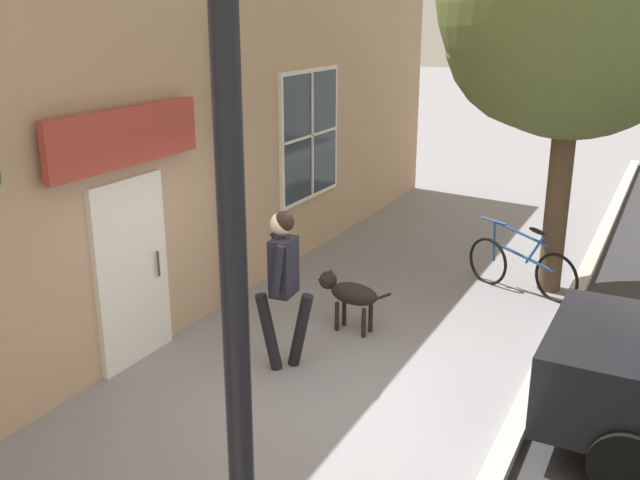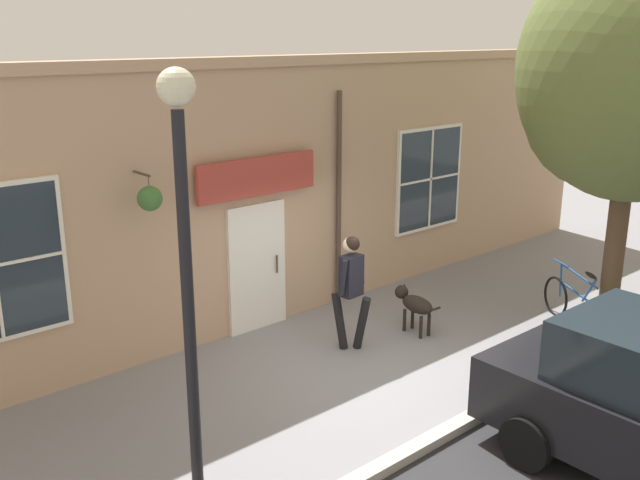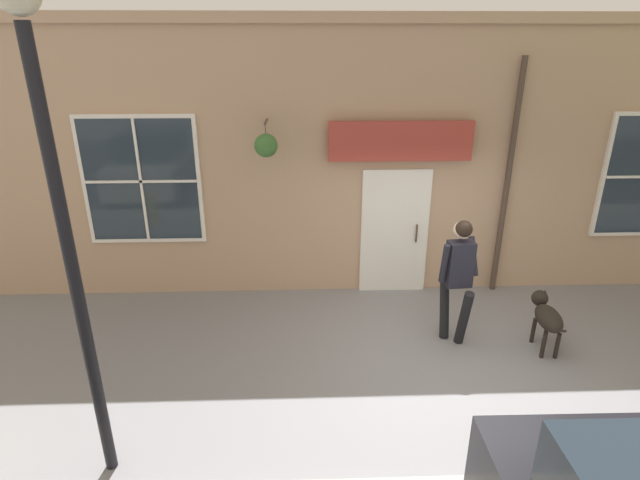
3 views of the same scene
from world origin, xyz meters
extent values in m
plane|color=gray|center=(0.00, 0.00, 0.00)|extent=(90.00, 90.00, 0.00)
cube|color=#B2ADA3|center=(2.00, 0.00, 0.06)|extent=(0.20, 28.00, 0.12)
cube|color=tan|center=(-2.35, 0.00, 2.09)|extent=(0.30, 18.00, 4.19)
cube|color=white|center=(-2.18, -0.29, 1.05)|extent=(0.10, 1.10, 2.10)
cube|color=#232D38|center=(-2.15, -0.29, 1.00)|extent=(0.03, 0.90, 1.90)
cylinder|color=#47382D|center=(-2.09, 0.06, 1.05)|extent=(0.03, 0.03, 0.30)
cube|color=#AD3D33|center=(-2.08, -0.29, 2.55)|extent=(0.08, 2.20, 0.60)
cylinder|color=#47382D|center=(-2.12, 1.45, 1.88)|extent=(0.09, 0.09, 3.77)
cube|color=white|center=(-2.18, 3.90, 1.95)|extent=(0.08, 1.82, 2.02)
cube|color=#232D38|center=(-2.15, 3.90, 1.95)|extent=(0.03, 1.70, 1.90)
cube|color=white|center=(-2.13, 3.90, 1.95)|extent=(0.04, 0.04, 1.90)
cube|color=white|center=(-2.13, 3.90, 1.95)|extent=(0.04, 1.70, 0.04)
cylinder|color=black|center=(-0.73, 0.21, 0.43)|extent=(0.32, 0.16, 0.88)
cylinder|color=black|center=(-0.44, 0.39, 0.43)|extent=(0.32, 0.16, 0.88)
cube|color=black|center=(-0.58, 0.30, 1.18)|extent=(0.25, 0.36, 0.63)
sphere|color=beige|center=(-0.60, 0.30, 1.66)|extent=(0.24, 0.24, 0.24)
sphere|color=black|center=(-0.57, 0.30, 1.69)|extent=(0.23, 0.23, 0.23)
cylinder|color=black|center=(-0.52, 0.07, 1.22)|extent=(0.17, 0.10, 0.57)
cylinder|color=black|center=(-0.71, 0.52, 1.24)|extent=(0.33, 0.11, 0.52)
ellipsoid|color=black|center=(-0.29, 1.50, 0.49)|extent=(0.65, 0.35, 0.27)
cylinder|color=black|center=(-0.49, 1.42, 0.19)|extent=(0.06, 0.06, 0.37)
cylinder|color=black|center=(-0.47, 1.60, 0.19)|extent=(0.06, 0.06, 0.37)
cylinder|color=black|center=(-0.11, 1.39, 0.19)|extent=(0.06, 0.06, 0.37)
cylinder|color=black|center=(-0.10, 1.57, 0.19)|extent=(0.06, 0.06, 0.37)
sphere|color=black|center=(-0.66, 1.53, 0.60)|extent=(0.22, 0.22, 0.22)
cone|color=black|center=(-0.77, 1.53, 0.58)|extent=(0.11, 0.10, 0.09)
cone|color=black|center=(-0.66, 1.47, 0.70)|extent=(0.06, 0.06, 0.07)
cone|color=black|center=(-0.65, 1.57, 0.70)|extent=(0.06, 0.06, 0.07)
cylinder|color=black|center=(0.10, 1.47, 0.54)|extent=(0.21, 0.05, 0.14)
cylinder|color=brown|center=(1.60, 4.06, 1.44)|extent=(0.32, 0.32, 2.88)
sphere|color=olive|center=(1.17, 4.11, 3.52)|extent=(2.54, 2.54, 2.54)
torus|color=black|center=(0.75, 3.90, 0.33)|extent=(0.64, 0.37, 0.70)
torus|color=black|center=(1.75, 3.63, 0.33)|extent=(0.64, 0.37, 0.70)
cylinder|color=#1E4C8C|center=(1.25, 3.77, 0.53)|extent=(0.95, 0.28, 0.26)
cylinder|color=#1E4C8C|center=(1.42, 3.72, 0.67)|extent=(0.26, 0.10, 0.46)
cylinder|color=#1E4C8C|center=(1.20, 3.78, 0.85)|extent=(0.80, 0.24, 0.22)
cylinder|color=#1E4C8C|center=(0.82, 3.88, 0.65)|extent=(0.07, 0.05, 0.58)
cylinder|color=#1E4C8C|center=(0.79, 3.89, 0.95)|extent=(0.42, 0.24, 0.03)
ellipsoid|color=black|center=(1.42, 3.72, 0.93)|extent=(0.26, 0.16, 0.11)
cylinder|color=black|center=(2.99, -0.41, 0.31)|extent=(0.62, 0.19, 0.62)
cylinder|color=black|center=(1.54, -3.73, 2.04)|extent=(0.11, 0.11, 4.09)
camera|label=1|loc=(3.03, -5.88, 3.77)|focal=40.00mm
camera|label=2|loc=(6.71, -6.71, 4.69)|focal=40.00mm
camera|label=3|loc=(5.42, -1.79, 3.95)|focal=28.00mm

